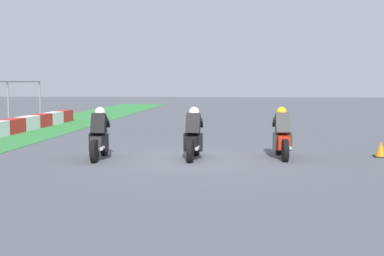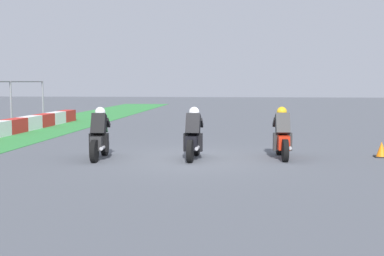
{
  "view_description": "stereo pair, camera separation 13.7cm",
  "coord_description": "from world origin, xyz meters",
  "px_view_note": "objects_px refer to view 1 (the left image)",
  "views": [
    {
      "loc": [
        -14.75,
        -1.4,
        2.24
      ],
      "look_at": [
        0.06,
        -0.01,
        0.9
      ],
      "focal_mm": 48.13,
      "sensor_mm": 36.0,
      "label": 1
    },
    {
      "loc": [
        -14.74,
        -1.54,
        2.24
      ],
      "look_at": [
        0.06,
        -0.01,
        0.9
      ],
      "focal_mm": 48.13,
      "sensor_mm": 36.0,
      "label": 2
    }
  ],
  "objects_px": {
    "rider_lane_b": "(194,138)",
    "traffic_cone": "(381,150)",
    "rider_lane_a": "(282,137)",
    "rider_lane_c": "(100,138)"
  },
  "relations": [
    {
      "from": "rider_lane_a",
      "to": "rider_lane_c",
      "type": "height_order",
      "value": "same"
    },
    {
      "from": "rider_lane_b",
      "to": "traffic_cone",
      "type": "relative_size",
      "value": 4.38
    },
    {
      "from": "rider_lane_a",
      "to": "rider_lane_c",
      "type": "relative_size",
      "value": 1.0
    },
    {
      "from": "rider_lane_a",
      "to": "traffic_cone",
      "type": "height_order",
      "value": "rider_lane_a"
    },
    {
      "from": "rider_lane_a",
      "to": "traffic_cone",
      "type": "bearing_deg",
      "value": -83.97
    },
    {
      "from": "rider_lane_b",
      "to": "rider_lane_c",
      "type": "distance_m",
      "value": 2.73
    },
    {
      "from": "rider_lane_b",
      "to": "traffic_cone",
      "type": "bearing_deg",
      "value": -78.52
    },
    {
      "from": "rider_lane_c",
      "to": "rider_lane_a",
      "type": "bearing_deg",
      "value": -86.28
    },
    {
      "from": "rider_lane_a",
      "to": "rider_lane_c",
      "type": "bearing_deg",
      "value": 93.68
    },
    {
      "from": "rider_lane_a",
      "to": "traffic_cone",
      "type": "xyz_separation_m",
      "value": [
        0.5,
        -2.96,
        -0.41
      ]
    }
  ]
}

